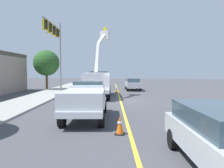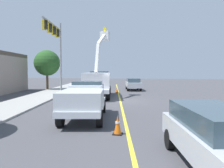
# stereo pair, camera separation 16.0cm
# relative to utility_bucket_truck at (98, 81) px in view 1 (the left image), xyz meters

# --- Properties ---
(ground) EXTENTS (120.00, 120.00, 0.00)m
(ground) POSITION_rel_utility_bucket_truck_xyz_m (-2.64, -2.79, -1.62)
(ground) COLOR #47474C
(sidewalk_far_side) EXTENTS (59.54, 15.27, 0.12)m
(sidewalk_far_side) POSITION_rel_utility_bucket_truck_xyz_m (-4.24, 5.20, -1.56)
(sidewalk_far_side) COLOR #9E9E99
(sidewalk_far_side) RESTS_ON ground
(lane_centre_stripe) EXTENTS (49.06, 9.94, 0.01)m
(lane_centre_stripe) POSITION_rel_utility_bucket_truck_xyz_m (-2.64, -2.79, -1.61)
(lane_centre_stripe) COLOR yellow
(lane_centre_stripe) RESTS_ON ground
(utility_bucket_truck) EXTENTS (8.53, 4.06, 7.37)m
(utility_bucket_truck) POSITION_rel_utility_bucket_truck_xyz_m (0.00, 0.00, 0.00)
(utility_bucket_truck) COLOR white
(utility_bucket_truck) RESTS_ON ground
(service_pickup_truck) EXTENTS (5.90, 3.16, 2.06)m
(service_pickup_truck) POSITION_rel_utility_bucket_truck_xyz_m (-10.63, -2.11, -0.50)
(service_pickup_truck) COLOR silver
(service_pickup_truck) RESTS_ON ground
(passing_minivan) EXTENTS (5.08, 2.80, 1.69)m
(passing_minivan) POSITION_rel_utility_bucket_truck_xyz_m (8.71, -2.75, -0.65)
(passing_minivan) COLOR silver
(passing_minivan) RESTS_ON ground
(trailing_sedan) EXTENTS (5.08, 2.80, 1.69)m
(trailing_sedan) POSITION_rel_utility_bucket_truck_xyz_m (-15.98, -7.67, -0.65)
(trailing_sedan) COLOR silver
(trailing_sedan) RESTS_ON ground
(traffic_cone_leading) EXTENTS (0.40, 0.40, 0.82)m
(traffic_cone_leading) POSITION_rel_utility_bucket_truck_xyz_m (-13.24, -4.45, -1.22)
(traffic_cone_leading) COLOR black
(traffic_cone_leading) RESTS_ON ground
(traffic_cone_mid_front) EXTENTS (0.40, 0.40, 0.71)m
(traffic_cone_mid_front) POSITION_rel_utility_bucket_truck_xyz_m (4.56, -1.17, -1.27)
(traffic_cone_mid_front) COLOR black
(traffic_cone_mid_front) RESTS_ON ground
(traffic_signal_mast) EXTENTS (6.79, 1.58, 8.57)m
(traffic_signal_mast) POSITION_rel_utility_bucket_truck_xyz_m (0.97, 5.20, 4.50)
(traffic_signal_mast) COLOR gray
(traffic_signal_mast) RESTS_ON ground
(street_tree_right) EXTENTS (3.64, 3.64, 5.68)m
(street_tree_right) POSITION_rel_utility_bucket_truck_xyz_m (6.50, 9.27, 2.23)
(street_tree_right) COLOR brown
(street_tree_right) RESTS_ON ground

